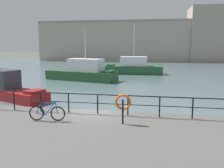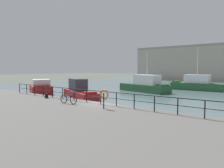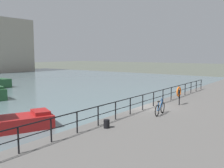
{
  "view_description": "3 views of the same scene",
  "coord_description": "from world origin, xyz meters",
  "views": [
    {
      "loc": [
        3.3,
        -12.98,
        4.6
      ],
      "look_at": [
        0.34,
        3.74,
        1.84
      ],
      "focal_mm": 39.28,
      "sensor_mm": 36.0,
      "label": 1
    },
    {
      "loc": [
        11.83,
        -13.61,
        3.83
      ],
      "look_at": [
        -0.37,
        1.64,
        2.41
      ],
      "focal_mm": 34.43,
      "sensor_mm": 36.0,
      "label": 2
    },
    {
      "loc": [
        -16.33,
        -9.24,
        4.75
      ],
      "look_at": [
        -0.38,
        2.5,
        2.44
      ],
      "focal_mm": 40.84,
      "sensor_mm": 36.0,
      "label": 3
    }
  ],
  "objects": [
    {
      "name": "parked_bicycle",
      "position": [
        -1.77,
        -2.3,
        1.34
      ],
      "size": [
        1.76,
        0.27,
        0.98
      ],
      "rotation": [
        0.0,
        0.0,
        0.12
      ],
      "color": "black",
      "rests_on": "quay_promenade"
    },
    {
      "name": "ground_plane",
      "position": [
        0.0,
        0.0,
        0.0
      ],
      "size": [
        240.0,
        240.0,
        0.0
      ],
      "primitive_type": "plane",
      "color": "#4C5147"
    },
    {
      "name": "quay_railing",
      "position": [
        -0.44,
        -0.75,
        1.68
      ],
      "size": [
        24.13,
        0.07,
        1.08
      ],
      "color": "black",
      "rests_on": "quay_promenade"
    },
    {
      "name": "mooring_bollard",
      "position": [
        -6.14,
        -1.39,
        1.17
      ],
      "size": [
        0.32,
        0.32,
        0.44
      ],
      "primitive_type": "cylinder",
      "color": "black",
      "rests_on": "quay_promenade"
    },
    {
      "name": "life_ring_stand",
      "position": [
        1.89,
        -2.08,
        1.92
      ],
      "size": [
        0.75,
        0.16,
        1.4
      ],
      "color": "black",
      "rests_on": "quay_promenade"
    }
  ]
}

